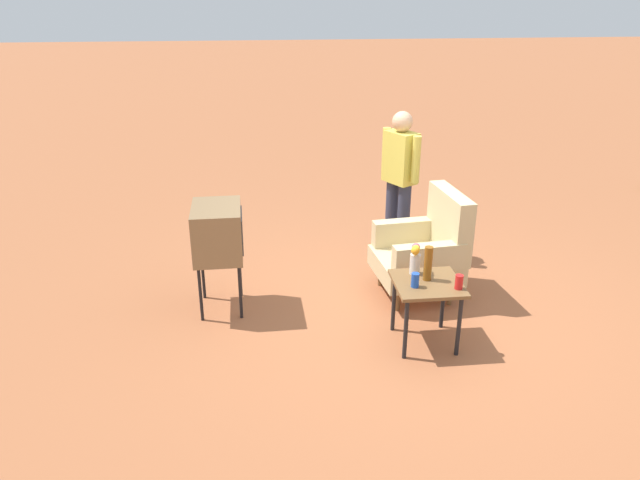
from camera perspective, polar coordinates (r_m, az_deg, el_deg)
The scene contains 9 objects.
ground_plane at distance 5.90m, azimuth 7.91°, elevation -6.53°, with size 60.00×60.00×0.00m, color #A05B38.
armchair at distance 6.01m, azimuth 9.95°, elevation -0.77°, with size 0.85×0.85×1.06m.
side_table at distance 5.19m, azimuth 10.02°, elevation -4.72°, with size 0.56×0.56×0.58m.
tv_on_stand at distance 5.63m, azimuth -9.58°, elevation 0.72°, with size 0.61×0.46×1.03m.
person_standing at distance 6.76m, azimuth 7.48°, elevation 6.06°, with size 0.51×0.37×1.64m.
soda_can_blue at distance 5.03m, azimuth 8.92°, elevation -3.74°, with size 0.07×0.07×0.12m, color blue.
bottle_tall_amber at distance 5.13m, azimuth 10.11°, elevation -2.19°, with size 0.07×0.07×0.30m, color brown.
soda_can_red at distance 5.07m, azimuth 12.93°, elevation -3.86°, with size 0.07×0.07×0.12m, color red.
flower_vase at distance 5.22m, azimuth 8.94°, elevation -1.67°, with size 0.15×0.10×0.27m.
Camera 1 is at (4.97, -1.35, 2.89)m, focal length 34.07 mm.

